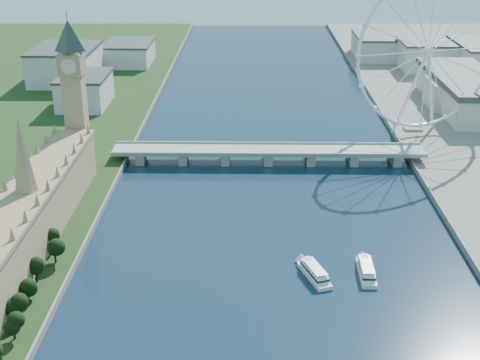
{
  "coord_description": "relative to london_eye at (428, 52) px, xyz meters",
  "views": [
    {
      "loc": [
        -12.41,
        -144.49,
        170.81
      ],
      "look_at": [
        -18.42,
        210.0,
        23.2
      ],
      "focal_mm": 50.0,
      "sensor_mm": 36.0,
      "label": 1
    }
  ],
  "objects": [
    {
      "name": "london_eye",
      "position": [
        0.0,
        0.0,
        0.0
      ],
      "size": [
        113.6,
        39.12,
        124.3
      ],
      "color": "silver",
      "rests_on": "ground"
    },
    {
      "name": "county_hall",
      "position": [
        55.02,
        74.92,
        -67.52
      ],
      "size": [
        54.0,
        144.0,
        35.0
      ],
      "primitive_type": null,
      "color": "beige",
      "rests_on": "ground"
    },
    {
      "name": "tour_boat_far",
      "position": [
        -74.67,
        -210.81,
        -67.52
      ],
      "size": [
        8.54,
        30.36,
        6.67
      ],
      "primitive_type": null,
      "rotation": [
        0.0,
        0.0,
        -0.03
      ],
      "color": "silver",
      "rests_on": "ground"
    },
    {
      "name": "westminster_bridge",
      "position": [
        -119.98,
        -55.08,
        -60.89
      ],
      "size": [
        220.0,
        22.0,
        9.5
      ],
      "color": "gray",
      "rests_on": "ground"
    },
    {
      "name": "city_skyline",
      "position": [
        -80.75,
        205.0,
        -50.56
      ],
      "size": [
        505.0,
        280.0,
        32.0
      ],
      "color": "beige",
      "rests_on": "ground"
    },
    {
      "name": "parliament_range",
      "position": [
        -247.98,
        -185.08,
        -49.04
      ],
      "size": [
        24.0,
        200.0,
        70.0
      ],
      "color": "tan",
      "rests_on": "ground"
    },
    {
      "name": "tour_boat_near",
      "position": [
        -100.61,
        -213.54,
        -67.52
      ],
      "size": [
        17.25,
        30.97,
        6.66
      ],
      "primitive_type": null,
      "rotation": [
        0.0,
        0.0,
        0.34
      ],
      "color": "silver",
      "rests_on": "ground"
    },
    {
      "name": "big_ben",
      "position": [
        -247.98,
        -77.08,
        -0.95
      ],
      "size": [
        20.02,
        20.02,
        110.0
      ],
      "color": "tan",
      "rests_on": "ground"
    }
  ]
}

